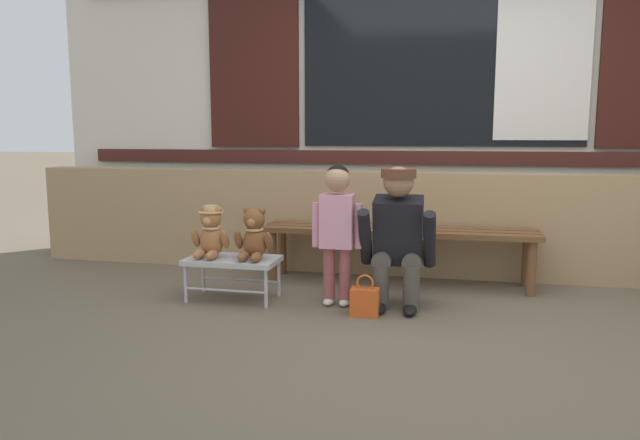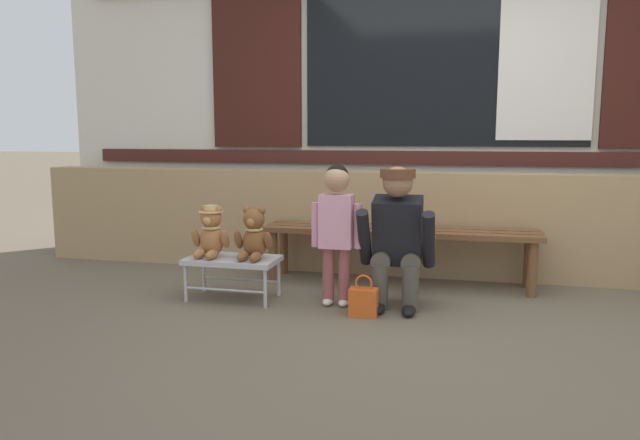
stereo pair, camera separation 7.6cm
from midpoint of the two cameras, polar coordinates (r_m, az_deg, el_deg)
name	(u,v)px [view 2 (the right image)]	position (r m, az deg, el deg)	size (l,w,h in m)	color
ground_plane	(424,330)	(3.66, 10.56, -10.32)	(60.00, 60.00, 0.00)	brown
brick_low_wall	(437,224)	(4.95, 11.60, -0.42)	(7.06, 0.25, 0.85)	tan
shop_facade	(445,61)	(5.45, 12.27, 14.65)	(7.20, 0.26, 3.55)	silver
wooden_bench_long	(399,237)	(4.62, 8.02, -1.61)	(2.10, 0.40, 0.44)	brown
small_display_bench	(233,262)	(4.22, -7.87, -4.03)	(0.64, 0.36, 0.30)	#BCBCC1
teddy_bear_with_hat	(211,232)	(4.24, -9.93, -1.17)	(0.28, 0.27, 0.36)	#A86B3D
teddy_bear_plain	(254,235)	(4.13, -5.85, -1.47)	(0.28, 0.26, 0.36)	brown
child_standing	(337,219)	(3.98, 2.15, 0.07)	(0.35, 0.18, 0.96)	#994C4C
adult_crouching	(399,237)	(3.99, 8.10, -1.62)	(0.50, 0.49, 0.95)	#4C473D
handbag_on_ground	(363,301)	(3.85, 4.76, -7.79)	(0.18, 0.11, 0.27)	#DB561E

